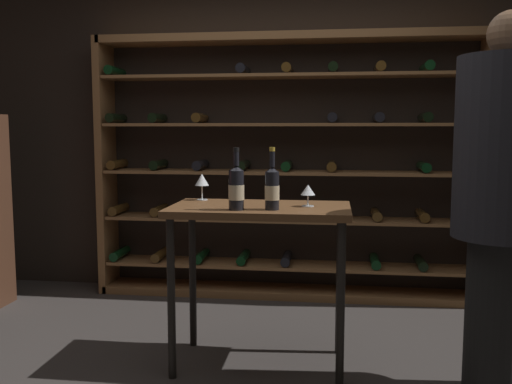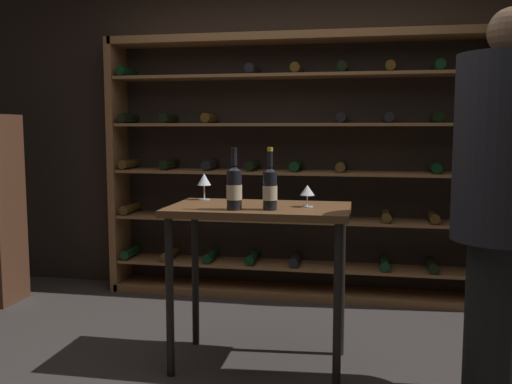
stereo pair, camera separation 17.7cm
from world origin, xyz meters
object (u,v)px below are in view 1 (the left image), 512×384
object	(u,v)px
tasting_table	(260,228)
person_host_in_suit	(503,191)
wine_rack	(286,170)
wine_glass_stemmed_center	(202,181)
wine_bottle_red_label	(236,188)
wine_bottle_amber_reserve	(272,188)
wine_glass_stemmed_left	(308,191)

from	to	relation	value
tasting_table	person_host_in_suit	bearing A→B (deg)	-9.94
wine_rack	wine_glass_stemmed_center	world-z (taller)	wine_rack
wine_bottle_red_label	wine_bottle_amber_reserve	xyz separation A→B (m)	(0.19, 0.03, -0.00)
wine_bottle_amber_reserve	wine_glass_stemmed_center	world-z (taller)	wine_bottle_amber_reserve
wine_rack	tasting_table	world-z (taller)	wine_rack
wine_glass_stemmed_left	wine_glass_stemmed_center	xyz separation A→B (m)	(-0.65, 0.20, 0.03)
tasting_table	wine_glass_stemmed_left	bearing A→B (deg)	2.81
person_host_in_suit	wine_bottle_red_label	size ratio (longest dim) A/B	5.77
wine_rack	wine_bottle_red_label	world-z (taller)	wine_rack
wine_glass_stemmed_left	wine_rack	bearing A→B (deg)	99.69
wine_rack	person_host_in_suit	bearing A→B (deg)	-53.03
tasting_table	wine_bottle_amber_reserve	distance (m)	0.29
person_host_in_suit	wine_rack	bearing A→B (deg)	-16.53
wine_rack	wine_glass_stemmed_left	xyz separation A→B (m)	(0.23, -1.37, -0.02)
wine_bottle_red_label	wine_glass_stemmed_center	xyz separation A→B (m)	(-0.28, 0.39, -0.00)
wine_bottle_red_label	tasting_table	bearing A→B (deg)	58.37
wine_bottle_amber_reserve	wine_rack	bearing A→B (deg)	91.85
wine_bottle_amber_reserve	wine_glass_stemmed_left	xyz separation A→B (m)	(0.18, 0.15, -0.03)
wine_rack	wine_bottle_amber_reserve	bearing A→B (deg)	-88.15
person_host_in_suit	wine_bottle_amber_reserve	size ratio (longest dim) A/B	5.75
wine_bottle_red_label	wine_bottle_amber_reserve	bearing A→B (deg)	10.05
wine_rack	wine_bottle_red_label	distance (m)	1.56
tasting_table	person_host_in_suit	xyz separation A→B (m)	(1.24, -0.22, 0.25)
wine_glass_stemmed_left	wine_glass_stemmed_center	size ratio (longest dim) A/B	0.76
wine_bottle_amber_reserve	wine_glass_stemmed_center	size ratio (longest dim) A/B	2.08
wine_glass_stemmed_center	wine_rack	bearing A→B (deg)	70.37
tasting_table	wine_bottle_red_label	size ratio (longest dim) A/B	3.02
wine_glass_stemmed_center	wine_bottle_red_label	bearing A→B (deg)	-54.44
tasting_table	person_host_in_suit	size ratio (longest dim) A/B	0.52
person_host_in_suit	wine_glass_stemmed_center	bearing A→B (deg)	21.54
wine_bottle_red_label	wine_glass_stemmed_left	world-z (taller)	wine_bottle_red_label
wine_rack	tasting_table	size ratio (longest dim) A/B	3.06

